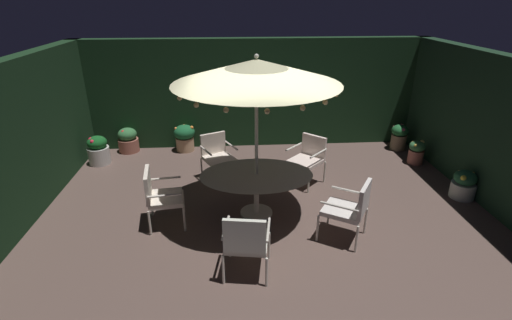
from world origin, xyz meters
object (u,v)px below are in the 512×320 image
at_px(patio_dining_table, 256,180).
at_px(potted_plant_back_right, 185,137).
at_px(patio_chair_east, 351,207).
at_px(patio_umbrella, 256,72).
at_px(potted_plant_front_corner, 98,150).
at_px(potted_plant_back_left, 416,152).
at_px(potted_plant_left_near, 128,140).
at_px(potted_plant_right_near, 464,185).
at_px(patio_chair_northeast, 246,240).
at_px(potted_plant_back_center, 399,136).
at_px(patio_chair_southeast, 308,156).
at_px(patio_chair_south, 217,153).
at_px(patio_chair_north, 159,194).

xyz_separation_m(patio_dining_table, potted_plant_back_right, (-1.52, 3.02, -0.30)).
bearing_deg(patio_chair_east, patio_umbrella, 147.93).
bearing_deg(potted_plant_back_right, potted_plant_front_corner, -160.49).
bearing_deg(potted_plant_front_corner, potted_plant_back_left, -3.95).
bearing_deg(potted_plant_left_near, patio_chair_east, -42.66).
height_order(potted_plant_back_left, potted_plant_right_near, potted_plant_back_left).
bearing_deg(potted_plant_back_right, patio_chair_northeast, -74.54).
bearing_deg(patio_umbrella, potted_plant_back_center, 36.60).
distance_m(patio_chair_southeast, potted_plant_right_near, 2.91).
bearing_deg(potted_plant_right_near, potted_plant_front_corner, 164.07).
relative_size(patio_chair_east, patio_chair_southeast, 1.05).
bearing_deg(patio_chair_northeast, patio_chair_east, 24.45).
distance_m(patio_chair_northeast, potted_plant_back_center, 5.84).
height_order(patio_chair_south, potted_plant_back_left, patio_chair_south).
distance_m(patio_chair_north, potted_plant_back_right, 3.24).
bearing_deg(potted_plant_back_right, patio_chair_north, -91.18).
distance_m(patio_chair_east, potted_plant_left_near, 5.77).
xyz_separation_m(patio_chair_southeast, potted_plant_back_center, (2.56, 1.59, -0.23)).
height_order(patio_chair_south, potted_plant_back_center, patio_chair_south).
height_order(patio_chair_northeast, patio_chair_south, patio_chair_northeast).
xyz_separation_m(patio_chair_northeast, potted_plant_right_near, (4.13, 1.88, -0.31)).
bearing_deg(patio_chair_south, potted_plant_front_corner, 160.79).
bearing_deg(patio_umbrella, patio_chair_southeast, 45.71).
bearing_deg(patio_dining_table, patio_chair_northeast, -98.90).
relative_size(potted_plant_back_left, potted_plant_front_corner, 0.85).
relative_size(patio_chair_north, potted_plant_left_near, 1.65).
height_order(potted_plant_back_left, potted_plant_back_center, potted_plant_back_center).
bearing_deg(potted_plant_front_corner, potted_plant_back_center, 2.99).
bearing_deg(patio_chair_south, patio_umbrella, -64.05).
bearing_deg(patio_dining_table, patio_chair_north, -172.38).
bearing_deg(patio_chair_northeast, patio_umbrella, 81.10).
xyz_separation_m(patio_umbrella, potted_plant_front_corner, (-3.36, 2.36, -2.13)).
bearing_deg(potted_plant_back_left, patio_chair_north, -158.51).
xyz_separation_m(patio_dining_table, patio_umbrella, (0.00, 0.00, 1.80)).
bearing_deg(potted_plant_back_center, patio_chair_northeast, -132.29).
relative_size(patio_chair_north, patio_chair_northeast, 0.98).
height_order(patio_dining_table, potted_plant_right_near, patio_dining_table).
distance_m(patio_dining_table, potted_plant_front_corner, 4.12).
bearing_deg(patio_chair_southeast, potted_plant_right_near, -17.03).
bearing_deg(patio_chair_east, patio_chair_southeast, 96.98).
bearing_deg(patio_dining_table, patio_chair_east, -32.07).
height_order(potted_plant_right_near, potted_plant_front_corner, potted_plant_front_corner).
xyz_separation_m(patio_chair_north, patio_chair_northeast, (1.34, -1.37, 0.01)).
height_order(patio_chair_east, potted_plant_back_left, patio_chair_east).
height_order(patio_umbrella, patio_chair_northeast, patio_umbrella).
height_order(patio_chair_north, potted_plant_back_right, patio_chair_north).
xyz_separation_m(potted_plant_front_corner, potted_plant_back_center, (7.04, 0.37, 0.02)).
relative_size(patio_dining_table, patio_chair_south, 2.03).
bearing_deg(potted_plant_right_near, patio_chair_north, -174.68).
relative_size(patio_dining_table, patio_chair_southeast, 2.00).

